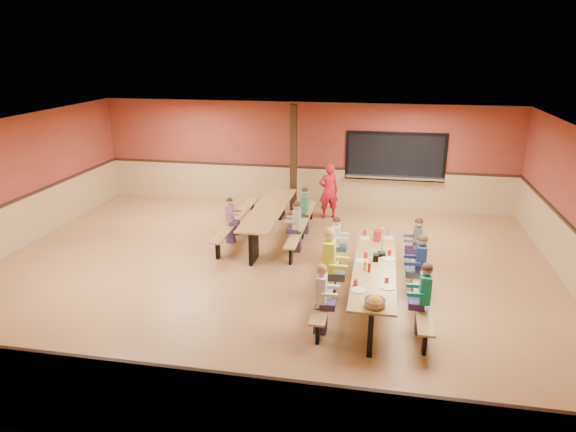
# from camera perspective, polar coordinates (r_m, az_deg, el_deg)

# --- Properties ---
(ground) EXTENTS (12.00, 12.00, 0.00)m
(ground) POSITION_cam_1_polar(r_m,az_deg,el_deg) (10.75, -2.48, -6.41)
(ground) COLOR #946238
(ground) RESTS_ON ground
(room_envelope) EXTENTS (12.04, 10.04, 3.02)m
(room_envelope) POSITION_cam_1_polar(r_m,az_deg,el_deg) (10.48, -2.53, -2.99)
(room_envelope) COLOR brown
(room_envelope) RESTS_ON ground
(kitchen_pass_through) EXTENTS (2.78, 0.28, 1.38)m
(kitchen_pass_through) POSITION_cam_1_polar(r_m,az_deg,el_deg) (14.77, 11.82, 6.25)
(kitchen_pass_through) COLOR black
(kitchen_pass_through) RESTS_ON ground
(structural_post) EXTENTS (0.18, 0.18, 3.00)m
(structural_post) POSITION_cam_1_polar(r_m,az_deg,el_deg) (14.43, 0.61, 6.40)
(structural_post) COLOR black
(structural_post) RESTS_ON ground
(cafeteria_table_main) EXTENTS (1.91, 3.70, 0.74)m
(cafeteria_table_main) POSITION_cam_1_polar(r_m,az_deg,el_deg) (9.56, 9.55, -6.52)
(cafeteria_table_main) COLOR #A37C40
(cafeteria_table_main) RESTS_ON ground
(cafeteria_table_second) EXTENTS (1.91, 3.70, 0.74)m
(cafeteria_table_second) POSITION_cam_1_polar(r_m,az_deg,el_deg) (12.60, -2.11, -0.02)
(cafeteria_table_second) COLOR #A37C40
(cafeteria_table_second) RESTS_ON ground
(seated_child_white_left) EXTENTS (0.36, 0.30, 1.19)m
(seated_child_white_left) POSITION_cam_1_polar(r_m,az_deg,el_deg) (8.46, 3.69, -9.21)
(seated_child_white_left) COLOR white
(seated_child_white_left) RESTS_ON ground
(seated_adult_yellow) EXTENTS (0.46, 0.38, 1.40)m
(seated_adult_yellow) POSITION_cam_1_polar(r_m,az_deg,el_deg) (9.45, 4.57, -5.45)
(seated_adult_yellow) COLOR yellow
(seated_adult_yellow) RESTS_ON ground
(seated_child_grey_left) EXTENTS (0.35, 0.28, 1.16)m
(seated_child_grey_left) POSITION_cam_1_polar(r_m,az_deg,el_deg) (10.75, 5.35, -3.12)
(seated_child_grey_left) COLOR silver
(seated_child_grey_left) RESTS_ON ground
(seated_child_teal_right) EXTENTS (0.38, 0.31, 1.23)m
(seated_child_teal_right) POSITION_cam_1_polar(r_m,az_deg,el_deg) (8.70, 14.91, -8.92)
(seated_child_teal_right) COLOR teal
(seated_child_teal_right) RESTS_ON ground
(seated_child_navy_right) EXTENTS (0.39, 0.32, 1.25)m
(seated_child_navy_right) POSITION_cam_1_polar(r_m,az_deg,el_deg) (9.81, 14.47, -5.57)
(seated_child_navy_right) COLOR navy
(seated_child_navy_right) RESTS_ON ground
(seated_child_char_right) EXTENTS (0.36, 0.29, 1.19)m
(seated_child_char_right) POSITION_cam_1_polar(r_m,az_deg,el_deg) (10.88, 14.12, -3.28)
(seated_child_char_right) COLOR #44484D
(seated_child_char_right) RESTS_ON ground
(seated_child_purple_sec) EXTENTS (0.32, 0.26, 1.11)m
(seated_child_purple_sec) POSITION_cam_1_polar(r_m,az_deg,el_deg) (12.29, -6.44, -0.49)
(seated_child_purple_sec) COLOR #9A668D
(seated_child_purple_sec) RESTS_ON ground
(seated_child_green_sec) EXTENTS (0.35, 0.29, 1.18)m
(seated_child_green_sec) POSITION_cam_1_polar(r_m,az_deg,el_deg) (12.80, 1.88, 0.57)
(seated_child_green_sec) COLOR #378351
(seated_child_green_sec) RESTS_ON ground
(seated_child_tan_sec) EXTENTS (0.35, 0.28, 1.16)m
(seated_child_tan_sec) POSITION_cam_1_polar(r_m,az_deg,el_deg) (11.67, 0.97, -1.25)
(seated_child_tan_sec) COLOR #AAA989
(seated_child_tan_sec) RESTS_ON ground
(standing_woman) EXTENTS (0.65, 0.54, 1.52)m
(standing_woman) POSITION_cam_1_polar(r_m,az_deg,el_deg) (13.95, 4.53, 2.78)
(standing_woman) COLOR red
(standing_woman) RESTS_ON ground
(punch_pitcher) EXTENTS (0.16, 0.16, 0.22)m
(punch_pitcher) POSITION_cam_1_polar(r_m,az_deg,el_deg) (10.55, 9.88, -2.18)
(punch_pitcher) COLOR red
(punch_pitcher) RESTS_ON cafeteria_table_main
(chip_bowl) EXTENTS (0.32, 0.32, 0.15)m
(chip_bowl) POSITION_cam_1_polar(r_m,az_deg,el_deg) (8.01, 9.64, -9.41)
(chip_bowl) COLOR #FFA928
(chip_bowl) RESTS_ON cafeteria_table_main
(napkin_dispenser) EXTENTS (0.10, 0.14, 0.13)m
(napkin_dispenser) POSITION_cam_1_polar(r_m,az_deg,el_deg) (9.60, 9.73, -4.58)
(napkin_dispenser) COLOR black
(napkin_dispenser) RESTS_ON cafeteria_table_main
(condiment_mustard) EXTENTS (0.06, 0.06, 0.17)m
(condiment_mustard) POSITION_cam_1_polar(r_m,az_deg,el_deg) (9.20, 8.55, -5.45)
(condiment_mustard) COLOR yellow
(condiment_mustard) RESTS_ON cafeteria_table_main
(condiment_ketchup) EXTENTS (0.06, 0.06, 0.17)m
(condiment_ketchup) POSITION_cam_1_polar(r_m,az_deg,el_deg) (9.13, 9.02, -5.67)
(condiment_ketchup) COLOR #B2140F
(condiment_ketchup) RESTS_ON cafeteria_table_main
(table_paddle) EXTENTS (0.16, 0.16, 0.56)m
(table_paddle) POSITION_cam_1_polar(r_m,az_deg,el_deg) (9.83, 10.39, -3.61)
(table_paddle) COLOR black
(table_paddle) RESTS_ON cafeteria_table_main
(place_settings) EXTENTS (0.65, 3.30, 0.11)m
(place_settings) POSITION_cam_1_polar(r_m,az_deg,el_deg) (9.45, 9.64, -5.04)
(place_settings) COLOR beige
(place_settings) RESTS_ON cafeteria_table_main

